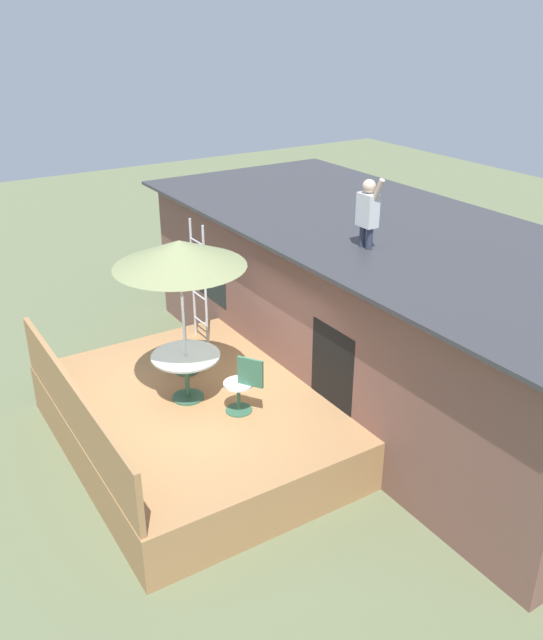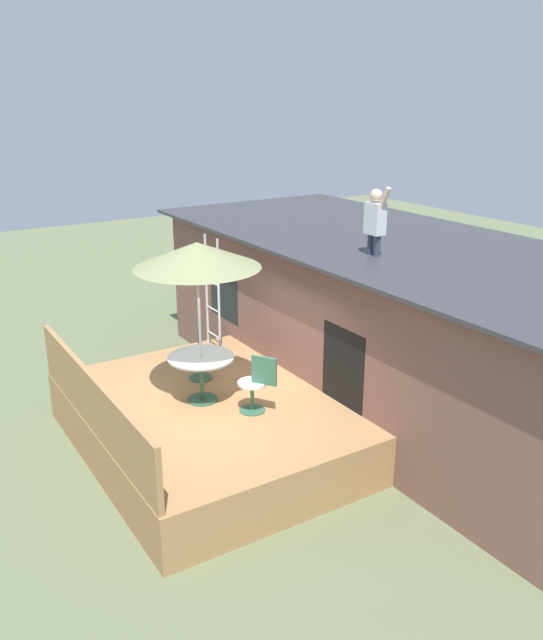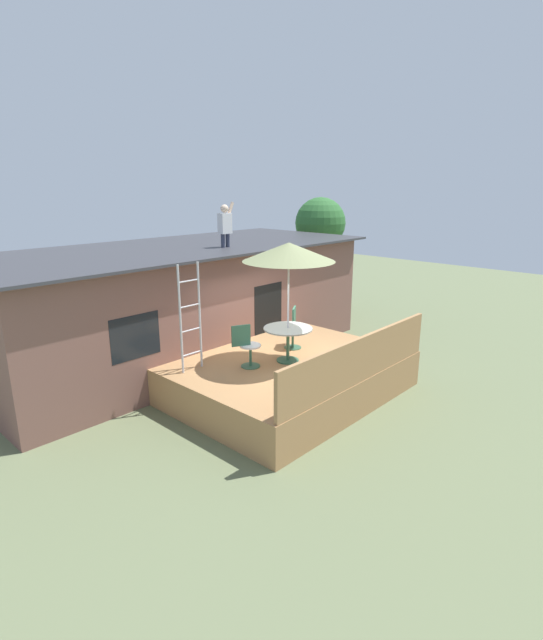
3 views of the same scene
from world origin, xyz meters
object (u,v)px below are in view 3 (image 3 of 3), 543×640
object	(u,v)px
step_ladder	(190,318)
person_figure	(225,223)
patio_chair_left	(247,346)
patio_umbrella	(289,252)
patio_chair_right	(293,328)
patio_table	(288,335)
backyard_tree	(320,225)

from	to	relation	value
step_ladder	person_figure	size ratio (longest dim) A/B	1.98
person_figure	patio_chair_left	xyz separation A→B (m)	(-1.58, -2.37, -2.30)
patio_umbrella	step_ladder	distance (m)	2.38
patio_umbrella	patio_chair_right	xyz separation A→B (m)	(0.79, 0.53, -1.89)
patio_table	person_figure	world-z (taller)	person_figure
patio_chair_right	step_ladder	bearing A→B (deg)	-46.55
patio_chair_left	patio_chair_right	world-z (taller)	same
patio_table	person_figure	size ratio (longest dim) A/B	0.94
backyard_tree	person_figure	bearing A→B (deg)	-165.70
step_ladder	person_figure	distance (m)	3.39
patio_chair_left	patio_chair_right	xyz separation A→B (m)	(1.63, 0.14, 0.00)
patio_table	step_ladder	size ratio (longest dim) A/B	0.47
step_ladder	patio_chair_left	xyz separation A→B (m)	(0.87, -0.72, -0.64)
patio_umbrella	person_figure	distance (m)	2.88
person_figure	backyard_tree	bearing A→B (deg)	14.30
patio_table	patio_chair_right	xyz separation A→B (m)	(0.79, 0.53, -0.13)
patio_table	patio_umbrella	distance (m)	1.76
patio_chair_left	patio_chair_right	distance (m)	1.64
patio_chair_left	patio_chair_right	bearing A→B (deg)	29.51
patio_table	patio_umbrella	bearing A→B (deg)	126.87
patio_umbrella	backyard_tree	world-z (taller)	backyard_tree
step_ladder	backyard_tree	xyz separation A→B (m)	(8.32, 3.14, 1.18)
step_ladder	patio_table	bearing A→B (deg)	-32.76
patio_umbrella	step_ladder	size ratio (longest dim) A/B	1.15
patio_table	step_ladder	world-z (taller)	step_ladder
patio_table	patio_chair_right	world-z (taller)	patio_chair_right
patio_umbrella	patio_chair_left	world-z (taller)	patio_umbrella
patio_chair_left	backyard_tree	xyz separation A→B (m)	(7.45, 3.86, 1.82)
step_ladder	backyard_tree	world-z (taller)	backyard_tree
step_ladder	backyard_tree	bearing A→B (deg)	20.71
patio_chair_right	backyard_tree	size ratio (longest dim) A/B	0.23
step_ladder	patio_chair_left	bearing A→B (deg)	-39.49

